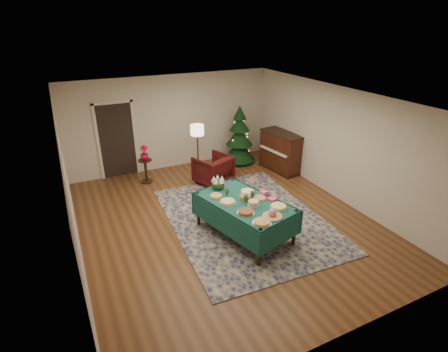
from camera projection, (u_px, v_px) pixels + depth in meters
name	position (u px, v px, depth m)	size (l,w,h in m)	color
room_shell	(225.00, 165.00, 7.22)	(7.00, 7.00, 7.00)	#593319
doorway	(117.00, 139.00, 9.54)	(1.08, 0.04, 2.16)	black
rug	(245.00, 219.00, 7.82)	(3.20, 4.20, 0.02)	#131B47
buffet_table	(244.00, 208.00, 7.02)	(1.65, 2.24, 0.78)	black
platter_0	(262.00, 222.00, 6.22)	(0.35, 0.35, 0.05)	silver
platter_1	(272.00, 214.00, 6.40)	(0.38, 0.38, 0.17)	silver
platter_2	(278.00, 207.00, 6.70)	(0.34, 0.34, 0.06)	silver
platter_3	(246.00, 212.00, 6.54)	(0.33, 0.33, 0.05)	silver
platter_4	(253.00, 203.00, 6.78)	(0.24, 0.24, 0.11)	silver
platter_5	(260.00, 198.00, 7.04)	(0.27, 0.27, 0.04)	silver
platter_6	(228.00, 202.00, 6.89)	(0.33, 0.33, 0.05)	silver
platter_7	(245.00, 197.00, 7.05)	(0.28, 0.28, 0.08)	silver
platter_8	(247.00, 192.00, 7.30)	(0.32, 0.32, 0.04)	silver
platter_9	(216.00, 196.00, 7.13)	(0.28, 0.28, 0.04)	silver
goblet_0	(227.00, 192.00, 7.12)	(0.08, 0.08, 0.18)	#2D471E
goblet_1	(253.00, 195.00, 7.00)	(0.08, 0.08, 0.18)	#2D471E
goblet_2	(246.00, 199.00, 6.85)	(0.08, 0.08, 0.18)	#2D471E
napkin_stack	(272.00, 199.00, 7.01)	(0.16, 0.16, 0.04)	#E74070
gift_box	(264.00, 193.00, 7.16)	(0.13, 0.13, 0.10)	#F6448D
centerpiece	(218.00, 183.00, 7.42)	(0.28, 0.28, 0.32)	#1E4C1E
armchair	(213.00, 168.00, 9.35)	(0.85, 0.79, 0.87)	#3E0D0D
floor_lamp	(197.00, 133.00, 9.39)	(0.36, 0.36, 1.51)	#A57F3F
side_table	(146.00, 171.00, 9.46)	(0.37, 0.37, 0.65)	black
potted_plant	(144.00, 156.00, 9.27)	(0.22, 0.39, 0.22)	#B20C2A
christmas_tree	(239.00, 137.00, 10.57)	(1.04, 1.04, 1.78)	black
piano	(281.00, 152.00, 10.13)	(0.78, 1.38, 1.14)	black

